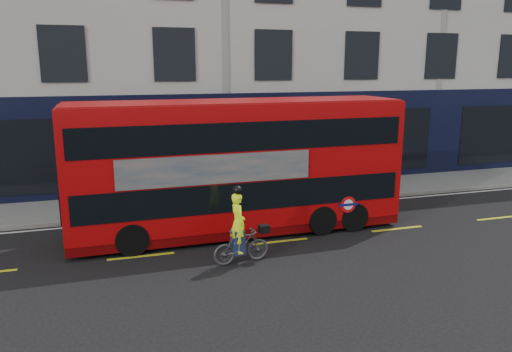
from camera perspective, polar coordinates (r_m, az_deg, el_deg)
name	(u,v)px	position (r m, az deg, el deg)	size (l,w,h in m)	color
ground	(298,260)	(13.60, 4.78, -9.56)	(120.00, 120.00, 0.00)	black
pavement	(236,198)	(19.46, -2.30, -2.48)	(60.00, 3.00, 0.12)	gray
kerb	(247,208)	(18.06, -1.08, -3.65)	(60.00, 0.12, 0.13)	gray
building_terrace	(200,14)	(25.19, -6.37, 17.94)	(50.00, 10.07, 15.00)	beige
road_edge_line	(249,212)	(17.80, -0.82, -4.10)	(58.00, 0.10, 0.01)	silver
lane_dashes	(279,241)	(14.91, 2.64, -7.48)	(58.00, 0.12, 0.01)	yellow
bus	(239,166)	(15.24, -2.00, 1.14)	(10.18, 2.48, 4.09)	#B00709
cyclist	(240,237)	(13.13, -1.81, -7.02)	(1.59, 0.63, 2.11)	#494C4E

